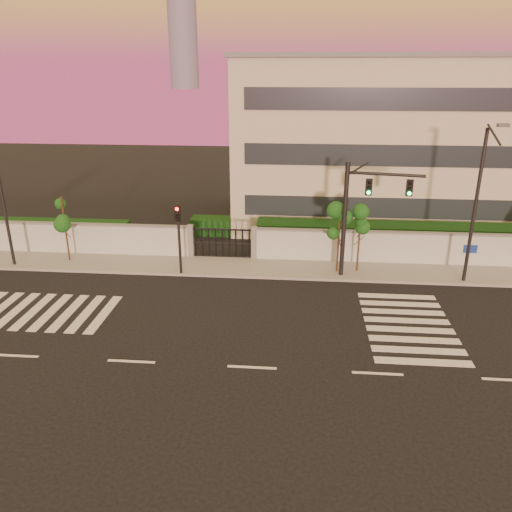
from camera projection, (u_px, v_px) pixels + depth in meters
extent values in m
plane|color=black|center=(252.00, 367.00, 20.15)|extent=(120.00, 120.00, 0.00)
cube|color=gray|center=(268.00, 268.00, 29.91)|extent=(60.00, 3.00, 0.15)
cube|color=#B1B4B8|center=(2.00, 238.00, 32.40)|extent=(25.00, 0.30, 2.00)
cube|color=#B1B4B8|center=(512.00, 252.00, 29.80)|extent=(31.00, 0.30, 2.00)
cube|color=slate|center=(191.00, 242.00, 31.35)|extent=(0.35, 0.35, 2.20)
cube|color=slate|center=(254.00, 243.00, 31.02)|extent=(0.35, 0.35, 2.20)
cube|color=black|center=(410.00, 238.00, 32.61)|extent=(20.00, 2.00, 1.80)
cube|color=black|center=(43.00, 231.00, 34.71)|extent=(12.00, 1.80, 1.40)
cube|color=black|center=(233.00, 226.00, 36.02)|extent=(6.00, 1.50, 1.20)
cube|color=beige|center=(397.00, 143.00, 37.79)|extent=(24.00, 12.00, 12.00)
cube|color=#262D38|center=(408.00, 208.00, 33.42)|extent=(22.00, 0.08, 1.40)
cube|color=#262D38|center=(414.00, 156.00, 32.18)|extent=(22.00, 0.08, 1.40)
cube|color=#262D38|center=(420.00, 99.00, 30.94)|extent=(22.00, 0.08, 1.40)
cube|color=slate|center=(406.00, 56.00, 35.63)|extent=(24.40, 12.40, 0.30)
cube|color=silver|center=(16.00, 310.00, 24.87)|extent=(0.50, 4.00, 0.02)
cube|color=silver|center=(34.00, 311.00, 24.79)|extent=(0.50, 4.00, 0.02)
cube|color=silver|center=(51.00, 312.00, 24.72)|extent=(0.50, 4.00, 0.02)
cube|color=silver|center=(69.00, 313.00, 24.65)|extent=(0.50, 4.00, 0.02)
cube|color=silver|center=(86.00, 313.00, 24.57)|extent=(0.50, 4.00, 0.02)
cube|color=silver|center=(104.00, 314.00, 24.50)|extent=(0.50, 4.00, 0.02)
cube|color=silver|center=(423.00, 362.00, 20.51)|extent=(4.00, 0.50, 0.02)
cube|color=silver|center=(419.00, 350.00, 21.35)|extent=(4.00, 0.50, 0.02)
cube|color=silver|center=(414.00, 340.00, 22.19)|extent=(4.00, 0.50, 0.02)
cube|color=silver|center=(410.00, 330.00, 23.03)|extent=(4.00, 0.50, 0.02)
cube|color=silver|center=(406.00, 321.00, 23.87)|extent=(4.00, 0.50, 0.02)
cube|color=silver|center=(403.00, 312.00, 24.70)|extent=(4.00, 0.50, 0.02)
cube|color=silver|center=(400.00, 304.00, 25.54)|extent=(4.00, 0.50, 0.02)
cube|color=silver|center=(396.00, 296.00, 26.38)|extent=(4.00, 0.50, 0.02)
cube|color=silver|center=(16.00, 356.00, 20.96)|extent=(2.00, 0.15, 0.01)
cube|color=silver|center=(131.00, 361.00, 20.56)|extent=(2.00, 0.15, 0.01)
cube|color=silver|center=(252.00, 367.00, 20.15)|extent=(2.00, 0.15, 0.01)
cube|color=silver|center=(377.00, 373.00, 19.74)|extent=(2.00, 0.15, 0.01)
cube|color=silver|center=(508.00, 380.00, 19.34)|extent=(2.00, 0.15, 0.01)
cylinder|color=#382314|center=(66.00, 230.00, 30.31)|extent=(0.11, 0.11, 4.19)
sphere|color=#174E16|center=(63.00, 210.00, 29.87)|extent=(0.98, 0.98, 0.98)
sphere|color=#174E16|center=(70.00, 219.00, 30.23)|extent=(0.75, 0.75, 0.75)
sphere|color=#174E16|center=(58.00, 217.00, 29.91)|extent=(0.71, 0.71, 0.71)
cylinder|color=#382314|center=(338.00, 241.00, 28.63)|extent=(0.12, 0.12, 4.06)
sphere|color=#174E16|center=(340.00, 220.00, 28.20)|extent=(1.06, 1.06, 1.06)
sphere|color=#174E16|center=(345.00, 230.00, 28.57)|extent=(0.81, 0.81, 0.81)
sphere|color=#174E16|center=(334.00, 228.00, 28.23)|extent=(0.77, 0.77, 0.77)
cylinder|color=#382314|center=(359.00, 241.00, 28.71)|extent=(0.11, 0.11, 4.04)
sphere|color=#174E16|center=(361.00, 220.00, 28.28)|extent=(0.99, 0.99, 0.99)
sphere|color=#174E16|center=(365.00, 230.00, 28.64)|extent=(0.76, 0.76, 0.76)
sphere|color=#174E16|center=(355.00, 228.00, 28.32)|extent=(0.72, 0.72, 0.72)
cylinder|color=black|center=(344.00, 222.00, 27.70)|extent=(0.26, 0.26, 6.67)
cylinder|color=black|center=(386.00, 174.00, 26.58)|extent=(4.05, 0.88, 0.17)
cube|color=black|center=(369.00, 187.00, 26.85)|extent=(0.38, 0.19, 0.97)
sphere|color=#0CF259|center=(369.00, 193.00, 26.86)|extent=(0.22, 0.22, 0.22)
cube|color=black|center=(409.00, 188.00, 26.68)|extent=(0.38, 0.19, 0.97)
sphere|color=#0CF259|center=(409.00, 194.00, 26.68)|extent=(0.22, 0.22, 0.22)
cylinder|color=black|center=(179.00, 240.00, 28.35)|extent=(0.15, 0.15, 4.32)
cube|color=black|center=(178.00, 213.00, 27.74)|extent=(0.34, 0.17, 0.86)
sphere|color=red|center=(177.00, 209.00, 27.54)|extent=(0.19, 0.19, 0.19)
cylinder|color=black|center=(3.00, 203.00, 28.98)|extent=(0.18, 0.18, 7.94)
cylinder|color=black|center=(475.00, 210.00, 26.57)|extent=(0.19, 0.19, 8.52)
cylinder|color=black|center=(494.00, 134.00, 24.25)|extent=(0.11, 2.04, 0.83)
cube|color=#3F3F44|center=(503.00, 125.00, 23.16)|extent=(0.53, 0.27, 0.16)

